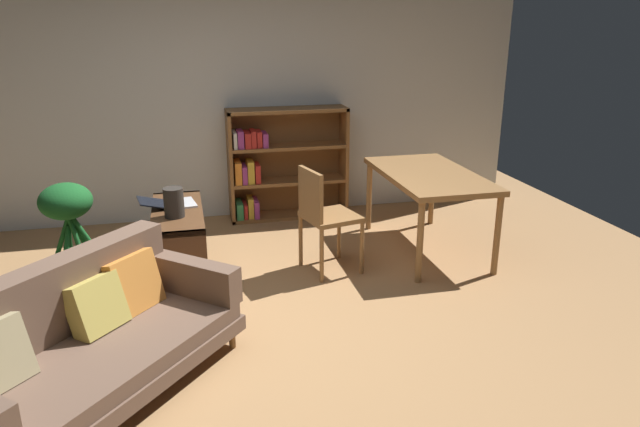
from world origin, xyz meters
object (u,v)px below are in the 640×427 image
at_px(dining_table, 429,180).
at_px(bookshelf, 279,164).
at_px(media_console, 180,247).
at_px(potted_floor_plant, 68,219).
at_px(dining_chair_near, 323,213).
at_px(open_laptop, 170,203).
at_px(desk_speaker, 174,202).
at_px(fabric_couch, 84,338).

xyz_separation_m(dining_table, bookshelf, (-1.18, 1.32, -0.09)).
relative_size(media_console, potted_floor_plant, 1.23).
distance_m(media_console, dining_chair_near, 1.23).
bearing_deg(open_laptop, desk_speaker, -83.18).
height_order(desk_speaker, dining_chair_near, dining_chair_near).
distance_m(media_console, desk_speaker, 0.47).
distance_m(potted_floor_plant, dining_chair_near, 2.06).
xyz_separation_m(fabric_couch, media_console, (0.55, 1.48, -0.05)).
xyz_separation_m(desk_speaker, bookshelf, (1.11, 1.66, -0.15)).
height_order(media_console, potted_floor_plant, potted_floor_plant).
distance_m(open_laptop, dining_chair_near, 1.29).
xyz_separation_m(media_console, bookshelf, (1.10, 1.49, 0.29)).
height_order(open_laptop, desk_speaker, desk_speaker).
height_order(potted_floor_plant, bookshelf, bookshelf).
bearing_deg(potted_floor_plant, desk_speaker, -14.93).
xyz_separation_m(open_laptop, dining_chair_near, (1.26, -0.24, -0.11)).
xyz_separation_m(fabric_couch, dining_chair_near, (1.76, 1.38, 0.18)).
bearing_deg(media_console, dining_chair_near, -4.83).
bearing_deg(potted_floor_plant, open_laptop, 6.29).
bearing_deg(potted_floor_plant, bookshelf, 36.61).
bearing_deg(dining_table, dining_chair_near, -165.74).
bearing_deg(fabric_couch, desk_speaker, 67.72).
distance_m(media_console, open_laptop, 0.37).
height_order(fabric_couch, dining_chair_near, dining_chair_near).
xyz_separation_m(potted_floor_plant, bookshelf, (1.94, 1.44, -0.00)).
distance_m(fabric_couch, open_laptop, 1.72).
relative_size(media_console, dining_table, 0.75).
bearing_deg(open_laptop, media_console, -69.11).
xyz_separation_m(fabric_couch, desk_speaker, (0.54, 1.31, 0.38)).
relative_size(media_console, open_laptop, 2.19).
distance_m(open_laptop, desk_speaker, 0.32).
distance_m(desk_speaker, dining_table, 2.32).
xyz_separation_m(dining_table, dining_chair_near, (-1.07, -0.27, -0.15)).
xyz_separation_m(desk_speaker, dining_chair_near, (1.22, 0.07, -0.20)).
height_order(fabric_couch, bookshelf, bookshelf).
relative_size(fabric_couch, desk_speaker, 7.97).
bearing_deg(dining_table, desk_speaker, -171.59).
xyz_separation_m(open_laptop, desk_speaker, (0.04, -0.31, 0.10)).
height_order(open_laptop, potted_floor_plant, potted_floor_plant).
relative_size(fabric_couch, dining_table, 1.28).
relative_size(media_console, bookshelf, 0.84).
bearing_deg(open_laptop, potted_floor_plant, -173.71).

